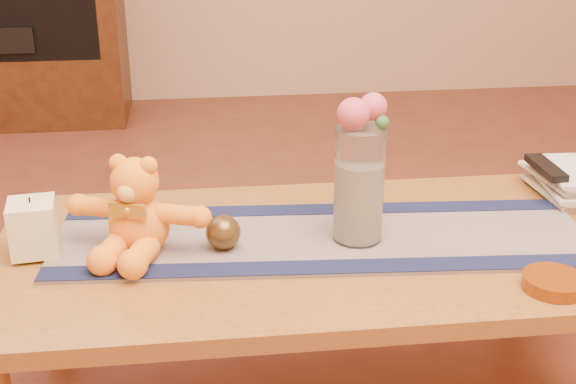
{
  "coord_description": "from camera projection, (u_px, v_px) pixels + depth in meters",
  "views": [
    {
      "loc": [
        -0.23,
        -1.52,
        1.24
      ],
      "look_at": [
        -0.05,
        0.0,
        0.58
      ],
      "focal_mm": 48.21,
      "sensor_mm": 36.0,
      "label": 1
    }
  ],
  "objects": [
    {
      "name": "coffee_table_top",
      "position": [
        310.0,
        252.0,
        1.73
      ],
      "size": [
        1.4,
        0.7,
        0.04
      ],
      "primitive_type": "cube",
      "color": "brown",
      "rests_on": "floor"
    },
    {
      "name": "table_leg_bl",
      "position": [
        51.0,
        291.0,
        2.02
      ],
      "size": [
        0.07,
        0.07,
        0.41
      ],
      "primitive_type": "cylinder",
      "color": "brown",
      "rests_on": "floor"
    },
    {
      "name": "table_leg_br",
      "position": [
        521.0,
        263.0,
        2.16
      ],
      "size": [
        0.07,
        0.07,
        0.41
      ],
      "primitive_type": "cylinder",
      "color": "brown",
      "rests_on": "floor"
    },
    {
      "name": "persian_runner",
      "position": [
        323.0,
        238.0,
        1.75
      ],
      "size": [
        1.22,
        0.43,
        0.01
      ],
      "primitive_type": "cube",
      "rotation": [
        0.0,
        0.0,
        -0.07
      ],
      "color": "#191B47",
      "rests_on": "coffee_table_top"
    },
    {
      "name": "runner_border_near",
      "position": [
        329.0,
        267.0,
        1.61
      ],
      "size": [
        1.2,
        0.14,
        0.0
      ],
      "primitive_type": "cube",
      "rotation": [
        0.0,
        0.0,
        -0.07
      ],
      "color": "#131839",
      "rests_on": "persian_runner"
    },
    {
      "name": "runner_border_far",
      "position": [
        317.0,
        209.0,
        1.88
      ],
      "size": [
        1.2,
        0.14,
        0.0
      ],
      "primitive_type": "cube",
      "rotation": [
        0.0,
        0.0,
        -0.07
      ],
      "color": "#131839",
      "rests_on": "persian_runner"
    },
    {
      "name": "teddy_bear",
      "position": [
        138.0,
        206.0,
        1.65
      ],
      "size": [
        0.37,
        0.34,
        0.2
      ],
      "primitive_type": null,
      "rotation": [
        0.0,
        0.0,
        -0.34
      ],
      "color": "orange",
      "rests_on": "persian_runner"
    },
    {
      "name": "pillar_candle",
      "position": [
        33.0,
        227.0,
        1.65
      ],
      "size": [
        0.11,
        0.11,
        0.12
      ],
      "primitive_type": "cube",
      "rotation": [
        0.0,
        0.0,
        0.11
      ],
      "color": "#F8ECB7",
      "rests_on": "persian_runner"
    },
    {
      "name": "candle_wick",
      "position": [
        29.0,
        200.0,
        1.63
      ],
      "size": [
        0.0,
        0.0,
        0.01
      ],
      "primitive_type": "cylinder",
      "rotation": [
        0.0,
        0.0,
        0.11
      ],
      "color": "black",
      "rests_on": "pillar_candle"
    },
    {
      "name": "glass_vase",
      "position": [
        359.0,
        185.0,
        1.69
      ],
      "size": [
        0.11,
        0.11,
        0.26
      ],
      "primitive_type": "cylinder",
      "color": "silver",
      "rests_on": "persian_runner"
    },
    {
      "name": "potpourri_fill",
      "position": [
        358.0,
        201.0,
        1.7
      ],
      "size": [
        0.09,
        0.09,
        0.18
      ],
      "primitive_type": "cylinder",
      "color": "beige",
      "rests_on": "glass_vase"
    },
    {
      "name": "rose_left",
      "position": [
        353.0,
        114.0,
        1.61
      ],
      "size": [
        0.07,
        0.07,
        0.07
      ],
      "primitive_type": "sphere",
      "color": "#D0495B",
      "rests_on": "glass_vase"
    },
    {
      "name": "rose_right",
      "position": [
        373.0,
        107.0,
        1.62
      ],
      "size": [
        0.06,
        0.06,
        0.06
      ],
      "primitive_type": "sphere",
      "color": "#D0495B",
      "rests_on": "glass_vase"
    },
    {
      "name": "blue_flower_back",
      "position": [
        363.0,
        110.0,
        1.66
      ],
      "size": [
        0.04,
        0.04,
        0.04
      ],
      "primitive_type": "sphere",
      "color": "#4B51A3",
      "rests_on": "glass_vase"
    },
    {
      "name": "blue_flower_side",
      "position": [
        346.0,
        117.0,
        1.64
      ],
      "size": [
        0.04,
        0.04,
        0.04
      ],
      "primitive_type": "sphere",
      "color": "#4B51A3",
      "rests_on": "glass_vase"
    },
    {
      "name": "leaf_sprig",
      "position": [
        382.0,
        122.0,
        1.61
      ],
      "size": [
        0.03,
        0.03,
        0.03
      ],
      "primitive_type": "sphere",
      "color": "#33662D",
      "rests_on": "glass_vase"
    },
    {
      "name": "bronze_ball",
      "position": [
        223.0,
        232.0,
        1.68
      ],
      "size": [
        0.1,
        0.1,
        0.08
      ],
      "primitive_type": "sphere",
      "rotation": [
        0.0,
        0.0,
        0.4
      ],
      "color": "#523B1B",
      "rests_on": "persian_runner"
    },
    {
      "name": "book_bottom",
      "position": [
        540.0,
        193.0,
        1.96
      ],
      "size": [
        0.18,
        0.23,
        0.02
      ],
      "primitive_type": "imported",
      "rotation": [
        0.0,
        0.0,
        0.07
      ],
      "color": "beige",
      "rests_on": "coffee_table_top"
    },
    {
      "name": "book_lower",
      "position": [
        544.0,
        187.0,
        1.95
      ],
      "size": [
        0.18,
        0.24,
        0.02
      ],
      "primitive_type": "imported",
      "rotation": [
        0.0,
        0.0,
        -0.07
      ],
      "color": "beige",
      "rests_on": "book_bottom"
    },
    {
      "name": "book_upper",
      "position": [
        539.0,
        179.0,
        1.95
      ],
      "size": [
        0.19,
        0.24,
        0.02
      ],
      "primitive_type": "imported",
      "rotation": [
        0.0,
        0.0,
        0.12
      ],
      "color": "beige",
      "rests_on": "book_lower"
    },
    {
      "name": "book_top",
      "position": [
        545.0,
        173.0,
        1.94
      ],
      "size": [
        0.17,
        0.23,
        0.02
      ],
      "primitive_type": "imported",
      "rotation": [
        0.0,
        0.0,
        -0.04
      ],
      "color": "beige",
      "rests_on": "book_upper"
    },
    {
      "name": "tv_remote",
      "position": [
        546.0,
        168.0,
        1.93
      ],
      "size": [
        0.05,
        0.16,
        0.02
      ],
      "primitive_type": "cube",
      "rotation": [
        0.0,
        0.0,
        0.02
      ],
      "color": "black",
      "rests_on": "book_top"
    },
    {
      "name": "amber_dish",
      "position": [
        554.0,
        283.0,
        1.54
      ],
      "size": [
        0.15,
        0.15,
        0.03
      ],
      "primitive_type": "cylinder",
      "rotation": [
        0.0,
        0.0,
        0.27
      ],
      "color": "#BF5914",
      "rests_on": "coffee_table_top"
    }
  ]
}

